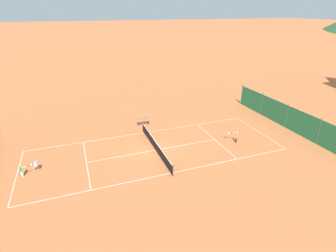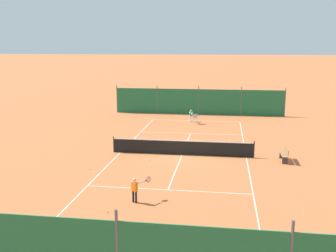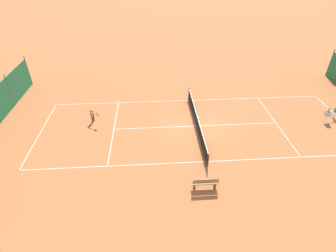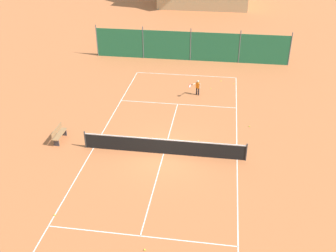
{
  "view_description": "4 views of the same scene",
  "coord_description": "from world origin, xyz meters",
  "px_view_note": "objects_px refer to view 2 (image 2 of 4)",
  "views": [
    {
      "loc": [
        20.99,
        -6.48,
        12.41
      ],
      "look_at": [
        -1.81,
        1.93,
        1.48
      ],
      "focal_mm": 28.0,
      "sensor_mm": 36.0,
      "label": 1
    },
    {
      "loc": [
        -2.61,
        24.43,
        6.92
      ],
      "look_at": [
        1.23,
        -2.14,
        1.44
      ],
      "focal_mm": 42.0,
      "sensor_mm": 36.0,
      "label": 2
    },
    {
      "loc": [
        -16.64,
        3.35,
        11.7
      ],
      "look_at": [
        -0.76,
        2.28,
        0.63
      ],
      "focal_mm": 28.0,
      "sensor_mm": 36.0,
      "label": 3
    },
    {
      "loc": [
        2.93,
        -18.31,
        12.23
      ],
      "look_at": [
        0.0,
        1.69,
        0.85
      ],
      "focal_mm": 42.0,
      "sensor_mm": 36.0,
      "label": 4
    }
  ],
  "objects_px": {
    "tennis_ball_by_net_left": "(242,136)",
    "ball_hopper": "(195,117)",
    "courtside_bench": "(284,154)",
    "tennis_ball_by_net_right": "(90,169)",
    "tennis_ball_near_corner": "(77,227)",
    "tennis_ball_far_corner": "(149,160)",
    "tennis_net": "(182,147)",
    "tennis_ball_alley_left": "(187,131)",
    "tennis_ball_mid_court": "(232,124)",
    "player_far_service": "(191,115)",
    "tennis_ball_service_box": "(56,221)",
    "player_near_service": "(135,188)",
    "tennis_ball_alley_right": "(107,211)"
  },
  "relations": [
    {
      "from": "tennis_ball_by_net_left",
      "to": "ball_hopper",
      "type": "height_order",
      "value": "ball_hopper"
    },
    {
      "from": "tennis_ball_by_net_left",
      "to": "courtside_bench",
      "type": "xyz_separation_m",
      "value": [
        -2.26,
        6.25,
        0.42
      ]
    },
    {
      "from": "tennis_ball_by_net_right",
      "to": "ball_hopper",
      "type": "height_order",
      "value": "ball_hopper"
    },
    {
      "from": "tennis_ball_near_corner",
      "to": "tennis_ball_far_corner",
      "type": "bearing_deg",
      "value": -96.42
    },
    {
      "from": "tennis_net",
      "to": "tennis_ball_alley_left",
      "type": "bearing_deg",
      "value": -87.32
    },
    {
      "from": "tennis_ball_mid_court",
      "to": "tennis_ball_far_corner",
      "type": "relative_size",
      "value": 1.0
    },
    {
      "from": "tennis_ball_mid_court",
      "to": "player_far_service",
      "type": "bearing_deg",
      "value": -10.15
    },
    {
      "from": "tennis_ball_mid_court",
      "to": "courtside_bench",
      "type": "xyz_separation_m",
      "value": [
        -3.0,
        11.18,
        0.42
      ]
    },
    {
      "from": "tennis_net",
      "to": "tennis_ball_by_net_right",
      "type": "relative_size",
      "value": 139.09
    },
    {
      "from": "tennis_ball_mid_court",
      "to": "tennis_ball_service_box",
      "type": "height_order",
      "value": "same"
    },
    {
      "from": "tennis_ball_near_corner",
      "to": "player_far_service",
      "type": "bearing_deg",
      "value": -96.4
    },
    {
      "from": "player_near_service",
      "to": "tennis_ball_by_net_right",
      "type": "xyz_separation_m",
      "value": [
        3.68,
        -4.31,
        -0.64
      ]
    },
    {
      "from": "courtside_bench",
      "to": "tennis_ball_far_corner",
      "type": "bearing_deg",
      "value": 7.48
    },
    {
      "from": "tennis_net",
      "to": "tennis_ball_alley_left",
      "type": "relative_size",
      "value": 139.09
    },
    {
      "from": "tennis_ball_alley_right",
      "to": "courtside_bench",
      "type": "relative_size",
      "value": 0.04
    },
    {
      "from": "tennis_ball_alley_right",
      "to": "tennis_ball_mid_court",
      "type": "height_order",
      "value": "same"
    },
    {
      "from": "tennis_ball_near_corner",
      "to": "tennis_ball_alley_left",
      "type": "distance_m",
      "value": 18.31
    },
    {
      "from": "tennis_ball_mid_court",
      "to": "tennis_ball_alley_left",
      "type": "xyz_separation_m",
      "value": [
        3.68,
        3.51,
        0.0
      ]
    },
    {
      "from": "tennis_ball_alley_right",
      "to": "tennis_ball_alley_left",
      "type": "height_order",
      "value": "same"
    },
    {
      "from": "player_near_service",
      "to": "courtside_bench",
      "type": "bearing_deg",
      "value": -134.81
    },
    {
      "from": "tennis_ball_by_net_right",
      "to": "tennis_ball_alley_left",
      "type": "distance_m",
      "value": 11.89
    },
    {
      "from": "tennis_ball_alley_right",
      "to": "tennis_ball_service_box",
      "type": "relative_size",
      "value": 1.0
    },
    {
      "from": "tennis_net",
      "to": "tennis_ball_far_corner",
      "type": "height_order",
      "value": "tennis_net"
    },
    {
      "from": "player_near_service",
      "to": "tennis_ball_mid_court",
      "type": "distance_m",
      "value": 19.35
    },
    {
      "from": "ball_hopper",
      "to": "tennis_ball_far_corner",
      "type": "bearing_deg",
      "value": 80.86
    },
    {
      "from": "tennis_ball_alley_left",
      "to": "courtside_bench",
      "type": "height_order",
      "value": "courtside_bench"
    },
    {
      "from": "tennis_ball_alley_right",
      "to": "tennis_ball_mid_court",
      "type": "relative_size",
      "value": 1.0
    },
    {
      "from": "tennis_net",
      "to": "ball_hopper",
      "type": "relative_size",
      "value": 10.31
    },
    {
      "from": "tennis_ball_near_corner",
      "to": "tennis_ball_far_corner",
      "type": "distance_m",
      "value": 9.44
    },
    {
      "from": "tennis_ball_service_box",
      "to": "tennis_ball_far_corner",
      "type": "distance_m",
      "value": 9.24
    },
    {
      "from": "tennis_ball_alley_right",
      "to": "ball_hopper",
      "type": "distance_m",
      "value": 19.9
    },
    {
      "from": "tennis_ball_mid_court",
      "to": "ball_hopper",
      "type": "relative_size",
      "value": 0.07
    },
    {
      "from": "player_near_service",
      "to": "tennis_ball_near_corner",
      "type": "height_order",
      "value": "player_near_service"
    },
    {
      "from": "player_far_service",
      "to": "player_near_service",
      "type": "relative_size",
      "value": 0.98
    },
    {
      "from": "tennis_ball_alley_right",
      "to": "player_far_service",
      "type": "bearing_deg",
      "value": -94.88
    },
    {
      "from": "tennis_ball_by_net_left",
      "to": "ball_hopper",
      "type": "relative_size",
      "value": 0.07
    },
    {
      "from": "tennis_net",
      "to": "tennis_ball_by_net_left",
      "type": "distance_m",
      "value": 7.06
    },
    {
      "from": "tennis_ball_near_corner",
      "to": "tennis_ball_alley_right",
      "type": "distance_m",
      "value": 1.77
    },
    {
      "from": "tennis_ball_by_net_left",
      "to": "tennis_ball_near_corner",
      "type": "xyz_separation_m",
      "value": [
        6.99,
        16.71,
        0.0
      ]
    },
    {
      "from": "tennis_net",
      "to": "ball_hopper",
      "type": "height_order",
      "value": "tennis_net"
    },
    {
      "from": "tennis_ball_by_net_left",
      "to": "tennis_ball_near_corner",
      "type": "relative_size",
      "value": 1.0
    },
    {
      "from": "tennis_ball_by_net_left",
      "to": "tennis_ball_mid_court",
      "type": "bearing_deg",
      "value": -81.46
    },
    {
      "from": "player_far_service",
      "to": "tennis_ball_by_net_right",
      "type": "distance_m",
      "value": 15.83
    },
    {
      "from": "player_near_service",
      "to": "tennis_ball_alley_right",
      "type": "xyz_separation_m",
      "value": [
        0.95,
        1.24,
        -0.64
      ]
    },
    {
      "from": "player_far_service",
      "to": "tennis_ball_alley_right",
      "type": "xyz_separation_m",
      "value": [
        1.77,
        20.7,
        -0.63
      ]
    },
    {
      "from": "tennis_net",
      "to": "tennis_ball_mid_court",
      "type": "height_order",
      "value": "tennis_net"
    },
    {
      "from": "player_near_service",
      "to": "tennis_ball_alley_right",
      "type": "distance_m",
      "value": 1.69
    },
    {
      "from": "tennis_ball_by_net_right",
      "to": "courtside_bench",
      "type": "xyz_separation_m",
      "value": [
        -11.24,
        -3.31,
        0.42
      ]
    },
    {
      "from": "tennis_ball_by_net_right",
      "to": "tennis_ball_mid_court",
      "type": "height_order",
      "value": "same"
    },
    {
      "from": "player_far_service",
      "to": "tennis_ball_near_corner",
      "type": "height_order",
      "value": "player_far_service"
    }
  ]
}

